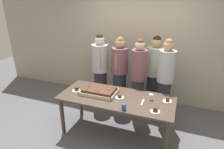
% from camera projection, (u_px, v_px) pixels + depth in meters
% --- Properties ---
extents(ground_plane, '(12.00, 12.00, 0.00)m').
position_uv_depth(ground_plane, '(116.00, 133.00, 3.62)').
color(ground_plane, '#5B5B60').
extents(interior_back_panel, '(8.00, 0.12, 3.00)m').
position_uv_depth(interior_back_panel, '(139.00, 39.00, 4.46)').
color(interior_back_panel, '#B2A893').
rests_on(interior_back_panel, ground_plane).
extents(party_table, '(2.00, 0.84, 0.77)m').
position_uv_depth(party_table, '(116.00, 101.00, 3.37)').
color(party_table, '#47382D').
rests_on(party_table, ground_plane).
extents(sheet_cake, '(0.62, 0.43, 0.12)m').
position_uv_depth(sheet_cake, '(99.00, 91.00, 3.46)').
color(sheet_cake, beige).
rests_on(sheet_cake, party_table).
extents(plated_slice_near_left, '(0.15, 0.15, 0.08)m').
position_uv_depth(plated_slice_near_left, '(155.00, 110.00, 2.89)').
color(plated_slice_near_left, white).
rests_on(plated_slice_near_left, party_table).
extents(plated_slice_near_right, '(0.15, 0.15, 0.08)m').
position_uv_depth(plated_slice_near_right, '(76.00, 90.00, 3.55)').
color(plated_slice_near_right, white).
rests_on(plated_slice_near_right, party_table).
extents(plated_slice_far_left, '(0.15, 0.15, 0.08)m').
position_uv_depth(plated_slice_far_left, '(167.00, 100.00, 3.18)').
color(plated_slice_far_left, white).
rests_on(plated_slice_far_left, party_table).
extents(plated_slice_far_right, '(0.15, 0.15, 0.06)m').
position_uv_depth(plated_slice_far_right, '(120.00, 97.00, 3.31)').
color(plated_slice_far_right, white).
rests_on(plated_slice_far_right, party_table).
extents(drink_cup_nearest, '(0.07, 0.07, 0.10)m').
position_uv_depth(drink_cup_nearest, '(151.00, 97.00, 3.23)').
color(drink_cup_nearest, white).
rests_on(drink_cup_nearest, party_table).
extents(drink_cup_middle, '(0.07, 0.07, 0.10)m').
position_uv_depth(drink_cup_middle, '(124.00, 107.00, 2.94)').
color(drink_cup_middle, '#2D5199').
rests_on(drink_cup_middle, party_table).
extents(cake_server_utensil, '(0.03, 0.20, 0.01)m').
position_uv_depth(cake_server_utensil, '(143.00, 102.00, 3.16)').
color(cake_server_utensil, silver).
rests_on(cake_server_utensil, party_table).
extents(person_serving_front, '(0.31, 0.31, 1.71)m').
position_uv_depth(person_serving_front, '(165.00, 81.00, 3.68)').
color(person_serving_front, '#28282D').
rests_on(person_serving_front, ground_plane).
extents(person_green_shirt_behind, '(0.37, 0.37, 1.68)m').
position_uv_depth(person_green_shirt_behind, '(100.00, 70.00, 4.34)').
color(person_green_shirt_behind, '#28282D').
rests_on(person_green_shirt_behind, ground_plane).
extents(person_striped_tie_right, '(0.36, 0.36, 1.64)m').
position_uv_depth(person_striped_tie_right, '(120.00, 73.00, 4.22)').
color(person_striped_tie_right, '#28282D').
rests_on(person_striped_tie_right, ground_plane).
extents(person_far_right_suit, '(0.31, 0.31, 1.67)m').
position_uv_depth(person_far_right_suit, '(138.00, 77.00, 3.88)').
color(person_far_right_suit, '#28282D').
rests_on(person_far_right_suit, ground_plane).
extents(person_left_edge_reaching, '(0.36, 0.36, 1.68)m').
position_uv_depth(person_left_edge_reaching, '(154.00, 73.00, 4.15)').
color(person_left_edge_reaching, '#28282D').
rests_on(person_left_edge_reaching, ground_plane).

